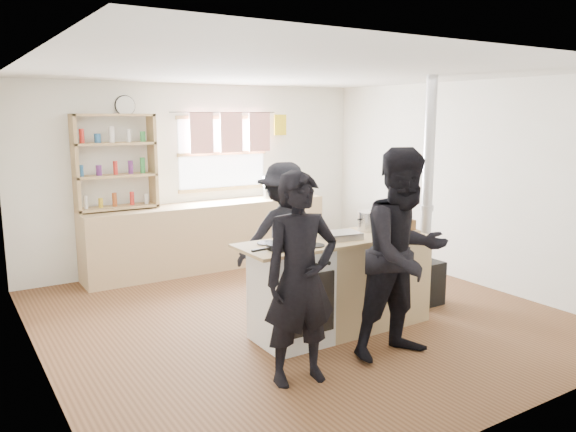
% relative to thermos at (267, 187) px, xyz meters
% --- Properties ---
extents(ground, '(5.00, 5.00, 0.01)m').
position_rel_thermos_xyz_m(ground, '(-0.91, -2.22, -1.06)').
color(ground, brown).
rests_on(ground, ground).
extents(back_counter, '(3.40, 0.55, 0.90)m').
position_rel_thermos_xyz_m(back_counter, '(-0.91, 0.00, -0.61)').
color(back_counter, tan).
rests_on(back_counter, ground).
extents(shelving_unit, '(1.00, 0.28, 1.20)m').
position_rel_thermos_xyz_m(shelving_unit, '(-2.11, 0.12, 0.46)').
color(shelving_unit, tan).
rests_on(shelving_unit, back_counter).
extents(thermos, '(0.10, 0.10, 0.31)m').
position_rel_thermos_xyz_m(thermos, '(0.00, 0.00, 0.00)').
color(thermos, silver).
rests_on(thermos, back_counter).
extents(cooking_island, '(1.97, 0.64, 0.93)m').
position_rel_thermos_xyz_m(cooking_island, '(-0.76, -2.77, -0.59)').
color(cooking_island, white).
rests_on(cooking_island, ground).
extents(skillet_greens, '(0.32, 0.32, 0.05)m').
position_rel_thermos_xyz_m(skillet_greens, '(-1.49, -2.86, -0.10)').
color(skillet_greens, black).
rests_on(skillet_greens, cooking_island).
extents(roast_tray, '(0.38, 0.32, 0.06)m').
position_rel_thermos_xyz_m(roast_tray, '(-0.82, -2.81, -0.09)').
color(roast_tray, silver).
rests_on(roast_tray, cooking_island).
extents(stockpot_stove, '(0.22, 0.22, 0.18)m').
position_rel_thermos_xyz_m(stockpot_stove, '(-1.26, -2.59, -0.05)').
color(stockpot_stove, silver).
rests_on(stockpot_stove, cooking_island).
extents(stockpot_counter, '(0.29, 0.29, 0.22)m').
position_rel_thermos_xyz_m(stockpot_counter, '(-0.31, -2.67, -0.03)').
color(stockpot_counter, '#BCBCBF').
rests_on(stockpot_counter, cooking_island).
extents(bread_board, '(0.32, 0.26, 0.12)m').
position_rel_thermos_xyz_m(bread_board, '(-0.08, -2.89, -0.08)').
color(bread_board, tan).
rests_on(bread_board, cooking_island).
extents(flue_heater, '(0.35, 0.35, 2.50)m').
position_rel_thermos_xyz_m(flue_heater, '(0.49, -2.64, -0.40)').
color(flue_heater, black).
rests_on(flue_heater, ground).
extents(person_near_left, '(0.66, 0.48, 1.68)m').
position_rel_thermos_xyz_m(person_near_left, '(-1.70, -3.46, -0.22)').
color(person_near_left, black).
rests_on(person_near_left, ground).
extents(person_near_right, '(0.93, 0.75, 1.82)m').
position_rel_thermos_xyz_m(person_near_right, '(-0.69, -3.53, -0.14)').
color(person_near_right, black).
rests_on(person_near_right, ground).
extents(person_far, '(1.14, 0.80, 1.60)m').
position_rel_thermos_xyz_m(person_far, '(-0.90, -1.93, -0.26)').
color(person_far, black).
rests_on(person_far, ground).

